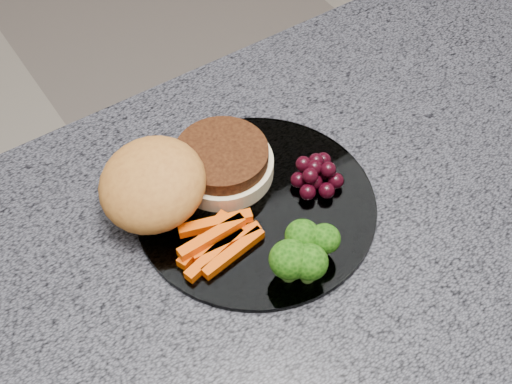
% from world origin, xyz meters
% --- Properties ---
extents(countertop, '(1.20, 0.60, 0.04)m').
position_xyz_m(countertop, '(0.00, 0.00, 0.88)').
color(countertop, '#4E4F58').
rests_on(countertop, island_cabinet).
extents(plate, '(0.26, 0.26, 0.01)m').
position_xyz_m(plate, '(-0.09, 0.07, 0.90)').
color(plate, white).
rests_on(plate, countertop).
extents(burger, '(0.23, 0.14, 0.06)m').
position_xyz_m(burger, '(-0.15, 0.13, 0.93)').
color(burger, beige).
rests_on(burger, plate).
extents(carrot_sticks, '(0.10, 0.06, 0.02)m').
position_xyz_m(carrot_sticks, '(-0.15, 0.05, 0.91)').
color(carrot_sticks, '#F55204').
rests_on(carrot_sticks, plate).
extents(broccoli, '(0.08, 0.07, 0.05)m').
position_xyz_m(broccoli, '(-0.10, -0.02, 0.93)').
color(broccoli, '#5A8F34').
rests_on(broccoli, plate).
extents(grape_bunch, '(0.06, 0.05, 0.03)m').
position_xyz_m(grape_bunch, '(-0.02, 0.06, 0.92)').
color(grape_bunch, black).
rests_on(grape_bunch, plate).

